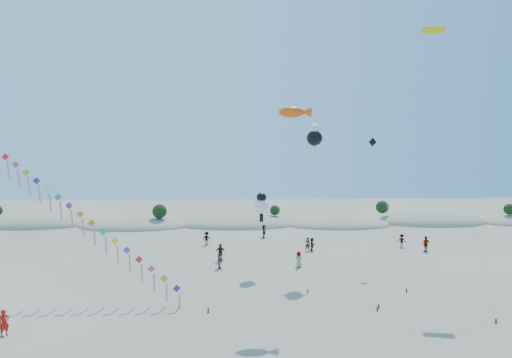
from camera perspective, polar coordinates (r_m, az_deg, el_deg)
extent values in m
ellipsoid|color=gray|center=(76.31, -27.39, -5.51)|extent=(16.00, 8.80, 3.60)
ellipsoid|color=#233714|center=(76.16, -27.42, -4.78)|extent=(12.80, 5.76, 0.64)
ellipsoid|color=gray|center=(69.83, -15.79, -6.06)|extent=(17.60, 9.68, 3.00)
ellipsoid|color=#233714|center=(69.69, -15.81, -5.39)|extent=(14.08, 6.34, 0.70)
ellipsoid|color=gray|center=(68.74, -2.48, -6.07)|extent=(19.00, 10.45, 3.40)
ellipsoid|color=#233714|center=(68.59, -2.48, -5.30)|extent=(15.20, 6.84, 0.76)
ellipsoid|color=gray|center=(69.32, 10.95, -6.06)|extent=(16.40, 9.02, 2.80)
ellipsoid|color=#233714|center=(69.19, 10.96, -5.43)|extent=(13.12, 5.90, 0.66)
ellipsoid|color=gray|center=(76.33, 22.43, -5.37)|extent=(18.00, 9.90, 3.80)
ellipsoid|color=#233714|center=(76.17, 22.45, -4.59)|extent=(14.40, 6.48, 0.72)
sphere|color=black|center=(67.49, -12.74, -4.22)|extent=(2.20, 2.20, 2.20)
sphere|color=black|center=(68.78, 2.54, -4.18)|extent=(1.60, 1.60, 1.60)
sphere|color=black|center=(73.97, 16.48, -3.61)|extent=(2.10, 2.10, 2.10)
sphere|color=black|center=(80.50, 30.72, -3.49)|extent=(1.80, 1.80, 1.80)
cube|color=#3F2D1E|center=(32.96, -6.38, -17.02)|extent=(0.12, 0.12, 0.35)
cylinder|color=silver|center=(37.55, -23.41, -3.50)|extent=(22.41, 8.26, 14.62)
cube|color=#40238E|center=(33.56, -10.53, -14.15)|extent=(1.13, 0.44, 1.19)
cube|color=pink|center=(33.94, -10.18, -15.90)|extent=(0.19, 0.45, 1.55)
cube|color=#8FCE18|center=(33.86, -12.18, -12.86)|extent=(1.13, 0.44, 1.19)
cube|color=pink|center=(34.21, -11.83, -14.61)|extent=(0.19, 0.45, 1.55)
cube|color=#E44872|center=(34.20, -13.78, -11.57)|extent=(1.13, 0.44, 1.19)
cube|color=pink|center=(34.52, -13.43, -13.32)|extent=(0.19, 0.45, 1.55)
cube|color=red|center=(34.58, -15.33, -10.31)|extent=(1.13, 0.44, 1.19)
cube|color=pink|center=(34.87, -14.99, -12.05)|extent=(0.19, 0.45, 1.55)
cube|color=blue|center=(35.00, -16.84, -9.07)|extent=(1.13, 0.44, 1.19)
cube|color=pink|center=(35.27, -16.49, -10.80)|extent=(0.19, 0.45, 1.55)
cube|color=#FFF61A|center=(35.47, -18.30, -7.85)|extent=(1.13, 0.44, 1.19)
cube|color=pink|center=(35.70, -17.95, -9.57)|extent=(0.19, 0.45, 1.55)
cube|color=#18B4A2|center=(35.96, -19.71, -6.66)|extent=(1.13, 0.44, 1.19)
cube|color=pink|center=(36.17, -19.37, -8.37)|extent=(0.19, 0.45, 1.55)
cube|color=orange|center=(36.50, -21.07, -5.50)|extent=(1.13, 0.44, 1.19)
cube|color=pink|center=(36.68, -20.73, -7.19)|extent=(0.19, 0.45, 1.55)
cube|color=orange|center=(37.07, -22.39, -4.38)|extent=(1.13, 0.44, 1.19)
cube|color=pink|center=(37.23, -22.06, -6.05)|extent=(0.19, 0.45, 1.55)
cube|color=purple|center=(37.67, -23.66, -3.28)|extent=(1.13, 0.44, 1.19)
cube|color=pink|center=(37.80, -23.33, -4.93)|extent=(0.19, 0.45, 1.55)
cube|color=green|center=(38.30, -24.89, -2.22)|extent=(1.13, 0.44, 1.19)
cube|color=pink|center=(38.41, -24.57, -3.85)|extent=(0.19, 0.45, 1.55)
cube|color=silver|center=(38.97, -26.08, -1.19)|extent=(1.13, 0.44, 1.19)
cube|color=pink|center=(39.05, -25.76, -2.80)|extent=(0.19, 0.45, 1.55)
cube|color=#40238E|center=(39.66, -27.22, -0.20)|extent=(1.13, 0.44, 1.19)
cube|color=pink|center=(39.72, -26.91, -1.78)|extent=(0.19, 0.45, 1.55)
cube|color=#8FCE18|center=(40.38, -28.33, 0.76)|extent=(1.13, 0.44, 1.19)
cube|color=pink|center=(40.41, -28.02, -0.79)|extent=(0.19, 0.45, 1.55)
cube|color=#E44872|center=(41.12, -29.40, 1.68)|extent=(1.13, 0.44, 1.19)
cube|color=pink|center=(41.13, -29.09, 0.16)|extent=(0.19, 0.45, 1.55)
cube|color=red|center=(41.89, -30.43, 2.57)|extent=(1.13, 0.44, 1.19)
cube|color=pink|center=(41.88, -30.12, 1.07)|extent=(0.19, 0.45, 1.55)
cube|color=#3F2D1E|center=(34.97, 16.04, -15.94)|extent=(0.10, 0.10, 0.30)
cylinder|color=silver|center=(33.21, 10.45, -3.98)|extent=(6.50, 1.88, 14.84)
ellipsoid|color=#FF520D|center=(33.35, 4.76, 8.88)|extent=(1.99, 0.88, 0.88)
cone|color=#FF520D|center=(33.52, 6.67, 8.84)|extent=(0.80, 0.80, 0.80)
cube|color=#3F2D1E|center=(37.18, 6.93, -14.59)|extent=(0.10, 0.10, 0.30)
cylinder|color=silver|center=(39.07, 3.61, -8.95)|extent=(3.55, 6.24, 6.50)
sphere|color=white|center=(41.39, 0.72, -3.66)|extent=(1.43, 1.43, 1.43)
sphere|color=black|center=(41.28, 0.73, -2.48)|extent=(0.95, 0.95, 0.95)
cube|color=black|center=(41.55, 0.72, -5.18)|extent=(0.35, 0.18, 0.80)
cube|color=#3F2D1E|center=(34.28, 15.89, -16.35)|extent=(0.10, 0.10, 0.30)
cylinder|color=silver|center=(37.57, 11.34, -4.42)|extent=(2.77, 11.25, 13.09)
sphere|color=black|center=(42.38, 7.80, 5.43)|extent=(1.52, 1.52, 1.52)
sphere|color=white|center=(42.41, 7.81, 6.66)|extent=(0.99, 0.99, 0.99)
cube|color=white|center=(42.37, 7.78, 3.85)|extent=(0.35, 0.18, 0.80)
cube|color=white|center=(42.26, 6.86, 5.44)|extent=(0.60, 0.15, 0.25)
cube|color=white|center=(42.51, 8.73, 5.41)|extent=(0.60, 0.15, 0.25)
cube|color=#3F2D1E|center=(35.17, 29.35, -16.18)|extent=(0.10, 0.10, 0.30)
cylinder|color=silver|center=(38.20, 25.56, 2.85)|extent=(0.40, 11.56, 22.97)
cube|color=yellow|center=(44.81, 22.56, 17.87)|extent=(2.00, 0.82, 0.70)
cube|color=black|center=(44.83, 22.55, 17.86)|extent=(1.94, 0.51, 0.19)
cube|color=#3F2D1E|center=(39.16, 19.44, -13.83)|extent=(0.10, 0.10, 0.30)
cylinder|color=silver|center=(42.30, 17.16, -3.82)|extent=(0.09, 9.84, 12.75)
cube|color=black|center=(46.59, 15.29, 4.77)|extent=(0.93, 0.28, 0.96)
imported|color=red|center=(33.11, -30.55, -16.19)|extent=(0.72, 0.75, 1.72)
imported|color=slate|center=(43.93, -4.75, -10.62)|extent=(0.88, 1.02, 1.83)
imported|color=slate|center=(44.33, 5.73, -10.64)|extent=(0.93, 0.79, 1.62)
imported|color=slate|center=(46.46, -4.79, -9.77)|extent=(1.18, 0.65, 1.90)
imported|color=slate|center=(51.46, 7.49, -8.64)|extent=(0.57, 1.47, 1.55)
imported|color=slate|center=(51.30, 6.89, -8.63)|extent=(0.64, 0.46, 1.62)
imported|color=slate|center=(54.31, -6.60, -7.89)|extent=(1.25, 1.02, 1.68)
imported|color=slate|center=(54.29, 21.71, -8.07)|extent=(1.17, 0.81, 1.84)
imported|color=slate|center=(55.86, 18.85, -7.79)|extent=(1.16, 0.90, 1.59)
imported|color=slate|center=(58.36, 1.08, -6.99)|extent=(0.56, 1.65, 1.76)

